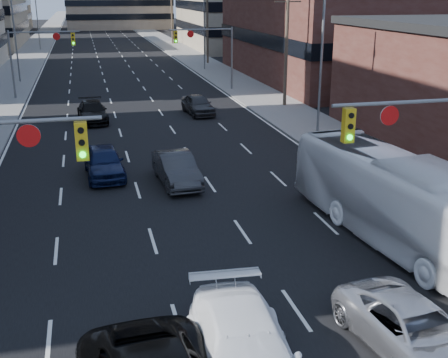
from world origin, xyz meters
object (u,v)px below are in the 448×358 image
white_van (245,356)px  transit_bus (402,202)px  sedan_blue (104,162)px  silver_suv (415,331)px

white_van → transit_bus: size_ratio=0.49×
transit_bus → sedan_blue: (-10.57, 11.02, -0.89)m
transit_bus → sedan_blue: transit_bus is taller
silver_suv → sedan_blue: sedan_blue is taller
silver_suv → transit_bus: size_ratio=0.42×
white_van → sedan_blue: bearing=102.2°
white_van → transit_bus: (7.98, 6.51, 0.83)m
white_van → transit_bus: bearing=43.0°
silver_suv → transit_bus: bearing=55.4°
white_van → transit_bus: transit_bus is taller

